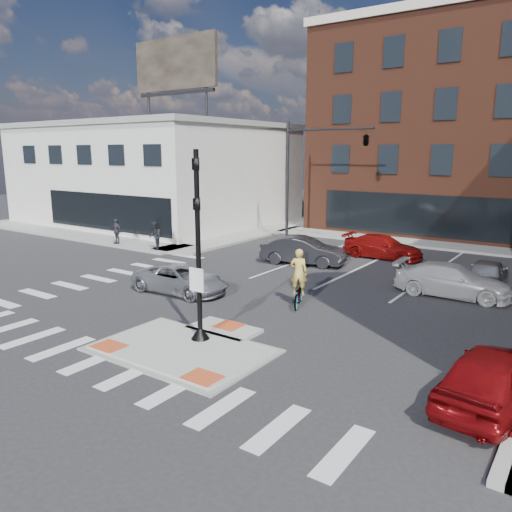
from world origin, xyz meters
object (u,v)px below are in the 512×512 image
Objects in this scene: red_sedan at (494,376)px; white_pickup at (452,280)px; pedestrian_a at (155,236)px; pedestrian_b at (116,231)px; cyclist at (298,287)px; bg_car_silver at (488,273)px; silver_suv at (181,279)px; bg_car_red at (383,247)px; bg_car_dark at (303,251)px.

red_sedan is 0.94× the size of white_pickup.
pedestrian_a reaches higher than pedestrian_b.
red_sedan is at bearing -162.58° from white_pickup.
cyclist is 13.41m from pedestrian_a.
pedestrian_b is at bearing 89.38° from white_pickup.
white_pickup is at bearing 66.89° from bg_car_silver.
cyclist is (-5.58, -7.45, 0.13)m from bg_car_silver.
pedestrian_b is at bearing -37.21° from cyclist.
silver_suv is at bearing -8.18° from cyclist.
cyclist is at bearing -176.32° from bg_car_red.
bg_car_dark is 9.36m from pedestrian_a.
white_pickup is 7.83m from bg_car_red.
bg_car_dark is 1.95× the size of cyclist.
red_sedan reaches higher than silver_suv.
bg_car_dark is 1.00× the size of bg_car_red.
bg_car_silver is 0.84× the size of bg_car_red.
pedestrian_a reaches higher than bg_car_red.
white_pickup reaches higher than silver_suv.
silver_suv is at bearing 35.81° from bg_car_silver.
white_pickup is at bearing -63.89° from red_sedan.
bg_car_dark is (1.58, 7.94, 0.14)m from silver_suv.
silver_suv is at bearing 159.63° from bg_car_red.
bg_car_silver is (0.92, 2.55, -0.04)m from white_pickup.
cyclist reaches higher than bg_car_red.
silver_suv is at bearing 157.36° from bg_car_dark.
cyclist is at bearing -163.31° from bg_car_dark.
pedestrian_b reaches higher than bg_car_dark.
bg_car_dark is 7.58m from cyclist.
red_sedan is at bearing -145.06° from bg_car_dark.
bg_car_silver is at bearing -21.73° from white_pickup.
bg_car_silver is (9.15, 0.76, -0.10)m from bg_car_dark.
cyclist reaches higher than red_sedan.
bg_car_silver is at bearing -117.23° from bg_car_red.
pedestrian_a is (-7.50, 5.70, 0.40)m from silver_suv.
bg_car_red is at bearing -22.90° from silver_suv.
white_pickup is 8.42m from bg_car_dark.
silver_suv is 13.82m from bg_car_silver.
bg_car_silver is at bearing 12.69° from pedestrian_b.
cyclist is at bearing -21.41° from red_sedan.
silver_suv is 2.72× the size of pedestrian_b.
bg_car_silver is at bearing -72.16° from red_sedan.
pedestrian_a is 3.55m from pedestrian_b.
bg_car_dark is at bearing 1.52° from bg_car_silver.
bg_car_silver is 18.48m from pedestrian_a.
pedestrian_a is 1.06× the size of pedestrian_b.
bg_car_dark is at bearing 49.30° from pedestrian_a.
bg_car_silver is at bearing -148.66° from cyclist.
cyclist is at bearing 16.06° from pedestrian_a.
bg_car_red is (-8.46, 14.92, -0.10)m from red_sedan.
white_pickup is at bearing -155.36° from cyclist.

